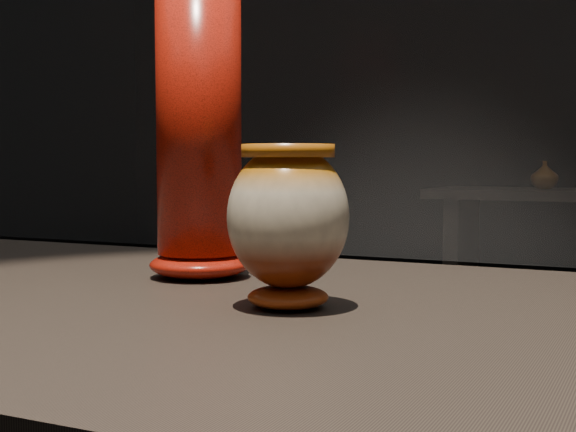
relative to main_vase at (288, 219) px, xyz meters
name	(u,v)px	position (x,y,z in m)	size (l,w,h in m)	color
main_vase	(288,219)	(0.00, 0.00, 0.00)	(0.14, 0.14, 0.17)	maroon
tall_vase	(199,123)	(-0.20, 0.15, 0.11)	(0.17, 0.17, 0.42)	red
back_vase_left	(545,175)	(-0.26, 3.66, -0.02)	(0.14, 0.14, 0.15)	brown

